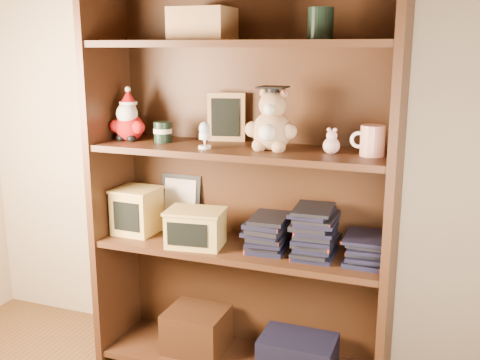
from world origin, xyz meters
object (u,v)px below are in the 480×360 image
Objects in this scene: grad_teddy_bear at (272,125)px; teacher_mug at (372,141)px; treats_box at (137,210)px; bookcase at (244,187)px.

grad_teddy_bear is 1.97× the size of teacher_mug.
grad_teddy_bear reaches higher than treats_box.
bookcase is 0.30m from grad_teddy_bear.
teacher_mug is at bearing 0.05° from treats_box.
grad_teddy_bear is 0.37m from teacher_mug.
grad_teddy_bear reaches higher than teacher_mug.
bookcase is 0.49m from treats_box.
grad_teddy_bear is at bearing -0.62° from treats_box.
grad_teddy_bear is at bearing -23.65° from bookcase.
treats_box is (-0.60, 0.01, -0.39)m from grad_teddy_bear.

